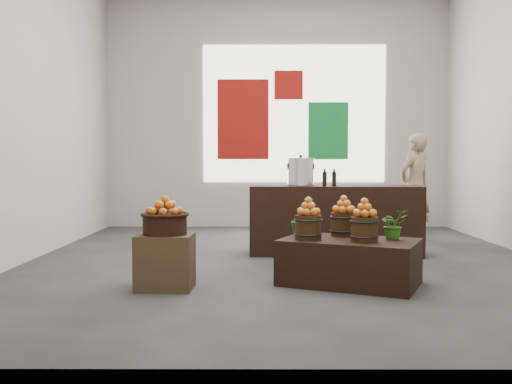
{
  "coord_description": "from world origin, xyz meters",
  "views": [
    {
      "loc": [
        -0.34,
        -6.6,
        1.15
      ],
      "look_at": [
        -0.36,
        -0.4,
        0.82
      ],
      "focal_mm": 40.0,
      "sensor_mm": 36.0,
      "label": 1
    }
  ],
  "objects_px": {
    "wicker_basket": "(165,224)",
    "counter": "(335,220)",
    "shopper": "(415,187)",
    "display_table": "(349,262)",
    "crate": "(165,262)",
    "stock_pot_left": "(301,173)"
  },
  "relations": [
    {
      "from": "display_table",
      "to": "stock_pot_left",
      "type": "relative_size",
      "value": 3.8
    },
    {
      "from": "crate",
      "to": "display_table",
      "type": "xyz_separation_m",
      "value": [
        1.7,
        0.2,
        -0.04
      ]
    },
    {
      "from": "wicker_basket",
      "to": "counter",
      "type": "height_order",
      "value": "counter"
    },
    {
      "from": "counter",
      "to": "stock_pot_left",
      "type": "bearing_deg",
      "value": -180.0
    },
    {
      "from": "crate",
      "to": "display_table",
      "type": "relative_size",
      "value": 0.4
    },
    {
      "from": "stock_pot_left",
      "to": "wicker_basket",
      "type": "bearing_deg",
      "value": -124.21
    },
    {
      "from": "crate",
      "to": "stock_pot_left",
      "type": "relative_size",
      "value": 1.53
    },
    {
      "from": "crate",
      "to": "stock_pot_left",
      "type": "height_order",
      "value": "stock_pot_left"
    },
    {
      "from": "crate",
      "to": "display_table",
      "type": "height_order",
      "value": "crate"
    },
    {
      "from": "wicker_basket",
      "to": "counter",
      "type": "bearing_deg",
      "value": 47.94
    },
    {
      "from": "wicker_basket",
      "to": "counter",
      "type": "xyz_separation_m",
      "value": [
        1.8,
        1.99,
        -0.16
      ]
    },
    {
      "from": "crate",
      "to": "display_table",
      "type": "distance_m",
      "value": 1.71
    },
    {
      "from": "crate",
      "to": "counter",
      "type": "relative_size",
      "value": 0.24
    },
    {
      "from": "counter",
      "to": "shopper",
      "type": "height_order",
      "value": "shopper"
    },
    {
      "from": "crate",
      "to": "shopper",
      "type": "height_order",
      "value": "shopper"
    },
    {
      "from": "wicker_basket",
      "to": "stock_pot_left",
      "type": "height_order",
      "value": "stock_pot_left"
    },
    {
      "from": "display_table",
      "to": "counter",
      "type": "bearing_deg",
      "value": 110.9
    },
    {
      "from": "wicker_basket",
      "to": "stock_pot_left",
      "type": "distance_m",
      "value": 2.48
    },
    {
      "from": "shopper",
      "to": "display_table",
      "type": "bearing_deg",
      "value": 31.58
    },
    {
      "from": "display_table",
      "to": "stock_pot_left",
      "type": "xyz_separation_m",
      "value": [
        -0.33,
        1.82,
        0.81
      ]
    },
    {
      "from": "crate",
      "to": "counter",
      "type": "bearing_deg",
      "value": 47.94
    },
    {
      "from": "crate",
      "to": "wicker_basket",
      "type": "height_order",
      "value": "wicker_basket"
    }
  ]
}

